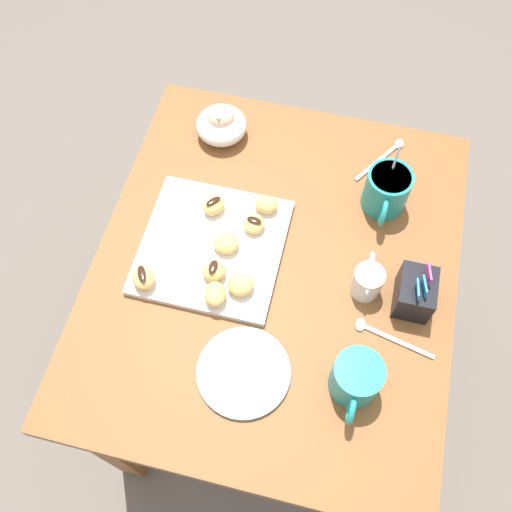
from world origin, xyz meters
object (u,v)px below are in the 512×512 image
beignet_0 (226,243)px  beignet_1 (214,271)px  dining_table (273,296)px  pastry_plate_square (212,247)px  beignet_5 (254,224)px  sugar_caddy (415,293)px  beignet_2 (214,206)px  beignet_4 (215,295)px  beignet_6 (266,205)px  saucer_sky_left (244,372)px  cream_pitcher_white (368,280)px  beignet_7 (241,285)px  coffee_mug_teal_right (356,379)px  coffee_mug_teal_left (387,190)px  ice_cream_bowl (221,124)px  beignet_3 (144,278)px

beignet_0 → beignet_1: beignet_1 is taller
dining_table → pastry_plate_square: size_ratio=2.98×
beignet_1 → beignet_5: size_ratio=1.02×
sugar_caddy → beignet_2: sugar_caddy is taller
beignet_4 → beignet_6: (-0.23, 0.05, -0.00)m
pastry_plate_square → saucer_sky_left: pastry_plate_square is taller
dining_table → beignet_1: size_ratio=18.28×
cream_pitcher_white → beignet_5: cream_pitcher_white is taller
dining_table → pastry_plate_square: bearing=-94.0°
pastry_plate_square → beignet_7: 0.12m
beignet_4 → coffee_mug_teal_right: bearing=70.2°
coffee_mug_teal_left → beignet_6: coffee_mug_teal_left is taller
beignet_2 → beignet_4: 0.21m
saucer_sky_left → beignet_0: size_ratio=3.35×
pastry_plate_square → beignet_0: bearing=95.3°
beignet_1 → beignet_6: bearing=159.7°
coffee_mug_teal_left → saucer_sky_left: (0.44, -0.20, -0.05)m
saucer_sky_left → beignet_0: beignet_0 is taller
ice_cream_bowl → beignet_2: ice_cream_bowl is taller
coffee_mug_teal_right → beignet_2: bearing=-130.9°
pastry_plate_square → cream_pitcher_white: bearing=87.0°
coffee_mug_teal_left → beignet_5: size_ratio=3.30×
sugar_caddy → beignet_1: bearing=-83.6°
beignet_6 → beignet_7: beignet_7 is taller
coffee_mug_teal_left → beignet_0: 0.36m
dining_table → cream_pitcher_white: (0.01, 0.19, 0.19)m
beignet_2 → beignet_5: 0.10m
beignet_0 → beignet_6: same height
pastry_plate_square → beignet_2: size_ratio=5.89×
cream_pitcher_white → saucer_sky_left: size_ratio=0.59×
beignet_2 → beignet_5: (0.02, 0.09, -0.00)m
beignet_2 → coffee_mug_teal_right: bearing=49.1°
beignet_2 → beignet_0: bearing=31.0°
cream_pitcher_white → beignet_4: (0.10, -0.28, -0.00)m
cream_pitcher_white → beignet_0: cream_pitcher_white is taller
coffee_mug_teal_left → beignet_6: bearing=-71.1°
cream_pitcher_white → beignet_0: (-0.02, -0.29, -0.01)m
pastry_plate_square → beignet_0: (-0.00, 0.03, 0.02)m
pastry_plate_square → beignet_5: size_ratio=6.27×
cream_pitcher_white → beignet_1: cream_pitcher_white is taller
dining_table → saucer_sky_left: 0.28m
saucer_sky_left → beignet_5: size_ratio=3.82×
dining_table → beignet_2: beignet_2 is taller
beignet_4 → beignet_7: bearing=127.4°
pastry_plate_square → beignet_4: beignet_4 is taller
coffee_mug_teal_left → cream_pitcher_white: coffee_mug_teal_left is taller
beignet_1 → sugar_caddy: bearing=96.4°
pastry_plate_square → beignet_3: size_ratio=5.33×
pastry_plate_square → ice_cream_bowl: bearing=-168.6°
cream_pitcher_white → beignet_3: 0.44m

